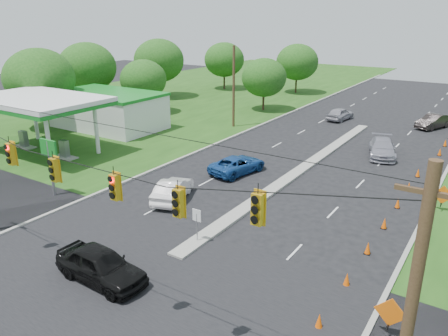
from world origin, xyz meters
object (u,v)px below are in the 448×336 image
Objects in this scene: blue_pickup at (238,164)px; white_sedan at (173,190)px; gas_station at (98,108)px; black_sedan at (101,265)px.

white_sedan is at bearing 93.87° from blue_pickup.
white_sedan is (18.65, -10.27, -1.83)m from gas_station.
gas_station is at bearing -47.60° from white_sedan.
blue_pickup is at bearing -115.98° from white_sedan.
white_sedan is at bearing -28.85° from gas_station.
black_sedan is 16.73m from blue_pickup.
blue_pickup is at bearing 10.18° from black_sedan.
gas_station reaches higher than black_sedan.
black_sedan reaches higher than blue_pickup.
black_sedan is at bearing 90.74° from white_sedan.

